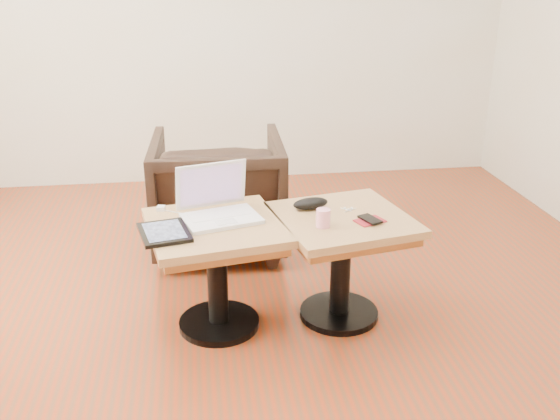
{
  "coord_description": "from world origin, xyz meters",
  "views": [
    {
      "loc": [
        -0.2,
        -2.65,
        1.66
      ],
      "look_at": [
        0.17,
        -0.0,
        0.59
      ],
      "focal_mm": 40.0,
      "sensor_mm": 36.0,
      "label": 1
    }
  ],
  "objects": [
    {
      "name": "room_shell",
      "position": [
        0.0,
        0.0,
        1.35
      ],
      "size": [
        4.52,
        4.52,
        2.71
      ],
      "color": "brown",
      "rests_on": "ground"
    },
    {
      "name": "side_table_left",
      "position": [
        -0.13,
        -0.0,
        0.41
      ],
      "size": [
        0.7,
        0.7,
        0.54
      ],
      "rotation": [
        0.0,
        0.0,
        0.18
      ],
      "color": "black",
      "rests_on": "ground"
    },
    {
      "name": "side_table_right",
      "position": [
        0.47,
        0.01,
        0.41
      ],
      "size": [
        0.71,
        0.71,
        0.54
      ],
      "rotation": [
        0.0,
        0.0,
        0.21
      ],
      "color": "black",
      "rests_on": "ground"
    },
    {
      "name": "laptop",
      "position": [
        -0.11,
        0.07,
        0.59
      ],
      "size": [
        0.41,
        0.36,
        0.24
      ],
      "rotation": [
        0.0,
        0.0,
        0.27
      ],
      "color": "white",
      "rests_on": "side_table_left"
    },
    {
      "name": "tablet",
      "position": [
        -0.36,
        -0.1,
        0.55
      ],
      "size": [
        0.26,
        0.3,
        0.02
      ],
      "rotation": [
        0.0,
        0.0,
        0.22
      ],
      "color": "black",
      "rests_on": "side_table_left"
    },
    {
      "name": "charging_adapter",
      "position": [
        -0.38,
        0.19,
        0.56
      ],
      "size": [
        0.04,
        0.04,
        0.02
      ],
      "primitive_type": "cube",
      "rotation": [
        0.0,
        0.0,
        -0.22
      ],
      "color": "white",
      "rests_on": "side_table_left"
    },
    {
      "name": "glasses_case",
      "position": [
        0.34,
        0.12,
        0.57
      ],
      "size": [
        0.19,
        0.11,
        0.06
      ],
      "primitive_type": "ellipsoid",
      "rotation": [
        0.0,
        0.0,
        0.2
      ],
      "color": "black",
      "rests_on": "side_table_right"
    },
    {
      "name": "striped_cup",
      "position": [
        0.35,
        -0.11,
        0.59
      ],
      "size": [
        0.07,
        0.07,
        0.08
      ],
      "primitive_type": "cylinder",
      "rotation": [
        0.0,
        0.0,
        -0.08
      ],
      "color": "#E73C6F",
      "rests_on": "side_table_right"
    },
    {
      "name": "earbuds_tangle",
      "position": [
        0.51,
        0.08,
        0.55
      ],
      "size": [
        0.07,
        0.05,
        0.01
      ],
      "color": "white",
      "rests_on": "side_table_right"
    },
    {
      "name": "phone_on_sleeve",
      "position": [
        0.58,
        -0.08,
        0.55
      ],
      "size": [
        0.16,
        0.13,
        0.02
      ],
      "rotation": [
        0.0,
        0.0,
        0.38
      ],
      "color": "maroon",
      "rests_on": "side_table_right"
    },
    {
      "name": "armchair",
      "position": [
        -0.08,
        0.91,
        0.36
      ],
      "size": [
        0.79,
        0.81,
        0.72
      ],
      "primitive_type": "imported",
      "rotation": [
        0.0,
        0.0,
        3.11
      ],
      "color": "black",
      "rests_on": "ground"
    }
  ]
}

